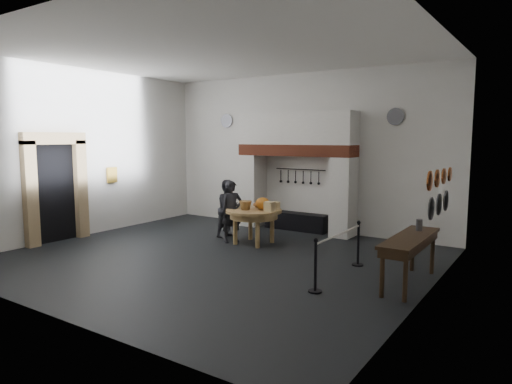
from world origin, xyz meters
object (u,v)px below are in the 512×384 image
Objects in this scene: visitor_near at (232,211)px; side_table at (410,238)px; barrier_post_near at (315,267)px; iron_range at (296,221)px; work_table at (254,211)px; visitor_far at (229,209)px; barrier_post_far at (358,244)px.

visitor_near reaches higher than side_table.
iron_range is at bearing 122.20° from barrier_post_near.
visitor_far reaches higher than work_table.
side_table is 2.44× the size of barrier_post_near.
work_table is 2.99m from barrier_post_far.
barrier_post_far is (3.51, -0.28, -0.34)m from visitor_near.
visitor_near is (-0.58, -0.15, -0.05)m from work_table.
barrier_post_far is (-1.24, 0.68, -0.42)m from side_table.
visitor_far is 1.73× the size of barrier_post_far.
visitor_near is at bearing 175.39° from barrier_post_far.
barrier_post_near is (3.91, -2.68, -0.33)m from visitor_far.
barrier_post_far is at bearing -93.10° from visitor_far.
work_table is 0.64× the size of side_table.
barrier_post_far is at bearing 90.00° from barrier_post_near.
visitor_near is 0.72× the size of side_table.
work_table is (-0.06, -2.11, 0.59)m from iron_range.
visitor_far reaches higher than barrier_post_far.
visitor_far reaches higher than side_table.
barrier_post_far is (2.93, -0.43, -0.39)m from work_table.
iron_range is 3.84m from barrier_post_far.
iron_range is 5.25m from side_table.
iron_range is 2.20m from work_table.
barrier_post_far reaches higher than work_table.
visitor_far is at bearing 75.86° from visitor_near.
side_table is (4.16, -1.11, 0.03)m from work_table.
visitor_far is 3.98m from barrier_post_far.
side_table reaches higher than work_table.
side_table is 1.47m from barrier_post_far.
side_table is (4.10, -3.23, 0.62)m from iron_range.
iron_range is at bearing 138.34° from barrier_post_far.
visitor_far is at bearing 165.69° from work_table.
side_table reaches higher than iron_range.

